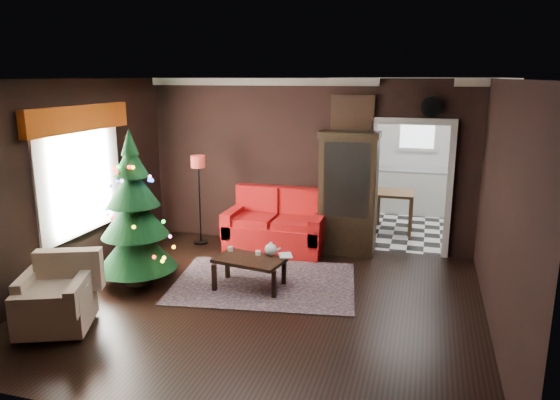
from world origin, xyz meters
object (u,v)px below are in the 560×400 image
(armchair, at_px, (54,292))
(wall_clock, at_px, (432,107))
(floor_lamp, at_px, (199,200))
(christmas_tree, at_px, (134,211))
(kitchen_table, at_px, (394,212))
(loveseat, at_px, (276,221))
(teapot, at_px, (271,249))
(curio_cabinet, at_px, (348,196))
(coffee_table, at_px, (250,273))

(armchair, relative_size, wall_clock, 2.54)
(floor_lamp, height_order, christmas_tree, christmas_tree)
(kitchen_table, bearing_deg, loveseat, -137.49)
(teapot, distance_m, wall_clock, 3.29)
(curio_cabinet, distance_m, floor_lamp, 2.45)
(loveseat, height_order, teapot, loveseat)
(christmas_tree, bearing_deg, teapot, 14.85)
(wall_clock, relative_size, kitchen_table, 0.43)
(christmas_tree, distance_m, armchair, 1.59)
(floor_lamp, bearing_deg, kitchen_table, 31.80)
(armchair, xyz_separation_m, coffee_table, (1.71, 1.75, -0.24))
(christmas_tree, bearing_deg, curio_cabinet, 39.39)
(wall_clock, bearing_deg, kitchen_table, 113.75)
(floor_lamp, xyz_separation_m, coffee_table, (1.36, -1.38, -0.61))
(armchair, height_order, wall_clock, wall_clock)
(loveseat, height_order, coffee_table, loveseat)
(christmas_tree, bearing_deg, kitchen_table, 47.66)
(loveseat, height_order, christmas_tree, christmas_tree)
(floor_lamp, bearing_deg, christmas_tree, -96.47)
(curio_cabinet, xyz_separation_m, christmas_tree, (-2.59, -2.13, 0.10))
(curio_cabinet, height_order, armchair, curio_cabinet)
(loveseat, bearing_deg, christmas_tree, -127.09)
(armchair, distance_m, coffee_table, 2.46)
(loveseat, bearing_deg, kitchen_table, 42.51)
(floor_lamp, bearing_deg, curio_cabinet, 10.92)
(teapot, bearing_deg, wall_clock, 42.53)
(floor_lamp, distance_m, armchair, 3.17)
(armchair, xyz_separation_m, teapot, (1.96, 1.94, 0.06))
(coffee_table, distance_m, wall_clock, 3.72)
(loveseat, xyz_separation_m, curio_cabinet, (1.15, 0.22, 0.45))
(christmas_tree, bearing_deg, loveseat, 52.91)
(curio_cabinet, distance_m, teapot, 1.89)
(loveseat, xyz_separation_m, floor_lamp, (-1.25, -0.24, 0.33))
(teapot, bearing_deg, kitchen_table, 64.82)
(christmas_tree, height_order, wall_clock, wall_clock)
(wall_clock, xyz_separation_m, kitchen_table, (-0.55, 1.25, -2.00))
(loveseat, distance_m, wall_clock, 3.04)
(wall_clock, bearing_deg, loveseat, -170.34)
(coffee_table, bearing_deg, armchair, -134.35)
(teapot, height_order, kitchen_table, kitchen_table)
(curio_cabinet, distance_m, coffee_table, 2.24)
(christmas_tree, xyz_separation_m, kitchen_table, (3.24, 3.56, -0.68))
(coffee_table, bearing_deg, christmas_tree, -169.58)
(curio_cabinet, bearing_deg, armchair, -127.47)
(loveseat, relative_size, armchair, 2.09)
(christmas_tree, xyz_separation_m, wall_clock, (3.79, 2.31, 1.33))
(floor_lamp, xyz_separation_m, armchair, (-0.35, -3.13, -0.37))
(curio_cabinet, bearing_deg, wall_clock, 8.53)
(floor_lamp, height_order, teapot, floor_lamp)
(christmas_tree, xyz_separation_m, teapot, (1.79, 0.48, -0.53))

